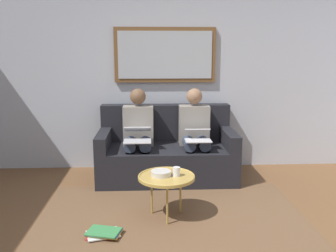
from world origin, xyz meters
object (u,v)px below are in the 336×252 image
object	(u,v)px
couch	(166,153)
cup	(176,172)
magazine_stack	(104,233)
person_left	(195,131)
laptop_white	(197,134)
framed_mirror	(165,55)
coffee_table	(166,177)
bowl	(161,173)
person_right	(138,132)
laptop_silver	(138,134)

from	to	relation	value
couch	cup	world-z (taller)	couch
couch	magazine_stack	xyz separation A→B (m)	(0.62, 1.57, -0.28)
person_left	laptop_white	world-z (taller)	person_left
person_left	magazine_stack	bearing A→B (deg)	56.90
framed_mirror	coffee_table	world-z (taller)	framed_mirror
laptop_white	couch	bearing A→B (deg)	-41.53
magazine_stack	bowl	bearing A→B (deg)	-144.79
person_left	person_right	size ratio (longest dim) A/B	1.00
bowl	laptop_silver	bearing A→B (deg)	-74.62
framed_mirror	coffee_table	xyz separation A→B (m)	(0.05, 1.61, -1.14)
couch	framed_mirror	size ratio (longest dim) A/B	1.27
cup	person_left	world-z (taller)	person_left
coffee_table	magazine_stack	bearing A→B (deg)	31.93
laptop_white	bowl	bearing A→B (deg)	62.50
laptop_white	laptop_silver	xyz separation A→B (m)	(0.71, -0.02, 0.00)
laptop_white	laptop_silver	size ratio (longest dim) A/B	0.87
coffee_table	laptop_white	size ratio (longest dim) A/B	1.66
framed_mirror	magazine_stack	xyz separation A→B (m)	(0.62, 1.96, -1.52)
bowl	person_right	size ratio (longest dim) A/B	0.17
bowl	coffee_table	bearing A→B (deg)	169.34
cup	magazine_stack	xyz separation A→B (m)	(0.67, 0.35, -0.44)
coffee_table	laptop_silver	xyz separation A→B (m)	(0.30, -0.92, 0.22)
coffee_table	cup	world-z (taller)	cup
couch	person_right	size ratio (longest dim) A/B	1.50
person_right	laptop_silver	xyz separation A→B (m)	(0.00, 0.23, 0.02)
laptop_silver	magazine_stack	distance (m)	1.43
couch	laptop_silver	distance (m)	0.56
coffee_table	person_left	bearing A→B (deg)	-109.69
coffee_table	couch	bearing A→B (deg)	-92.55
couch	coffee_table	xyz separation A→B (m)	(0.05, 1.22, 0.09)
person_right	magazine_stack	distance (m)	1.63
coffee_table	bowl	distance (m)	0.07
framed_mirror	laptop_silver	bearing A→B (deg)	62.58
coffee_table	laptop_silver	world-z (taller)	laptop_silver
person_left	laptop_silver	xyz separation A→B (m)	(0.71, 0.23, 0.02)
cup	person_right	xyz separation A→B (m)	(0.40, -1.16, 0.14)
framed_mirror	laptop_silver	distance (m)	1.20
person_right	couch	bearing A→B (deg)	-169.24
framed_mirror	bowl	bearing A→B (deg)	86.17
laptop_white	person_left	bearing A→B (deg)	-90.00
couch	bowl	world-z (taller)	couch
couch	laptop_white	world-z (taller)	couch
laptop_white	person_right	size ratio (longest dim) A/B	0.29
laptop_white	magazine_stack	distance (m)	1.70
bowl	framed_mirror	bearing A→B (deg)	-93.83
laptop_silver	bowl	bearing A→B (deg)	105.38
coffee_table	laptop_white	xyz separation A→B (m)	(-0.41, -0.90, 0.22)
couch	person_right	xyz separation A→B (m)	(0.36, 0.07, 0.29)
laptop_silver	couch	bearing A→B (deg)	-140.07
couch	laptop_white	size ratio (longest dim) A/B	5.15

